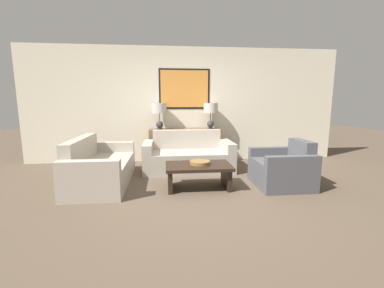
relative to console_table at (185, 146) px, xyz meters
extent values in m
plane|color=brown|center=(0.00, -2.09, -0.39)|extent=(20.00, 20.00, 0.00)
cube|color=beige|center=(0.00, 0.27, 0.93)|extent=(7.38, 0.10, 2.65)
cube|color=black|center=(0.00, 0.21, 1.31)|extent=(1.18, 0.01, 0.92)
cube|color=orange|center=(0.00, 0.21, 1.31)|extent=(1.10, 0.02, 0.84)
cube|color=brown|center=(0.00, 0.00, 0.00)|extent=(1.66, 0.38, 0.79)
cylinder|color=#333338|center=(-0.59, 0.00, 0.41)|extent=(0.14, 0.14, 0.02)
sphere|color=#333338|center=(-0.59, 0.00, 0.50)|extent=(0.17, 0.17, 0.17)
cylinder|color=#8C7A51|center=(-0.59, 0.00, 0.67)|extent=(0.02, 0.02, 0.17)
cylinder|color=#B2ADA3|center=(-0.59, 0.00, 0.87)|extent=(0.32, 0.32, 0.22)
cylinder|color=#333338|center=(0.59, 0.00, 0.41)|extent=(0.14, 0.14, 0.02)
sphere|color=#333338|center=(0.59, 0.00, 0.50)|extent=(0.17, 0.17, 0.17)
cylinder|color=#8C7A51|center=(0.59, 0.00, 0.67)|extent=(0.02, 0.02, 0.17)
cylinder|color=#B2ADA3|center=(0.59, 0.00, 0.87)|extent=(0.32, 0.32, 0.22)
cube|color=#ADA393|center=(0.00, -0.81, -0.19)|extent=(1.45, 0.70, 0.41)
cube|color=#ADA393|center=(0.00, -0.38, 0.01)|extent=(1.45, 0.18, 0.81)
cube|color=#ADA393|center=(-0.81, -0.72, -0.09)|extent=(0.18, 0.88, 0.60)
cube|color=#ADA393|center=(0.81, -0.72, -0.09)|extent=(0.18, 0.88, 0.60)
cube|color=#ADA393|center=(-1.46, -1.41, -0.19)|extent=(0.70, 1.45, 0.41)
cube|color=#ADA393|center=(-1.90, -1.41, 0.01)|extent=(0.18, 1.45, 0.81)
cube|color=#ADA393|center=(-1.55, -2.23, -0.09)|extent=(0.88, 0.18, 0.60)
cube|color=#ADA393|center=(-1.55, -0.60, -0.09)|extent=(0.88, 0.18, 0.60)
cube|color=black|center=(0.07, -1.82, -0.02)|extent=(1.06, 0.65, 0.05)
cube|color=black|center=(-0.40, -1.82, -0.22)|extent=(0.07, 0.52, 0.35)
cube|color=black|center=(0.53, -1.82, -0.22)|extent=(0.07, 0.52, 0.35)
cylinder|color=olive|center=(0.10, -1.79, 0.03)|extent=(0.34, 0.34, 0.05)
cube|color=#4C4C51|center=(1.39, -1.84, -0.18)|extent=(0.68, 0.61, 0.44)
cube|color=#4C4C51|center=(1.82, -1.84, 0.00)|extent=(0.18, 0.61, 0.78)
cube|color=#4C4C51|center=(1.48, -1.46, -0.10)|extent=(0.86, 0.14, 0.60)
cube|color=#4C4C51|center=(1.48, -2.22, -0.10)|extent=(0.86, 0.14, 0.60)
camera|label=1|loc=(-0.46, -5.86, 1.03)|focal=24.00mm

